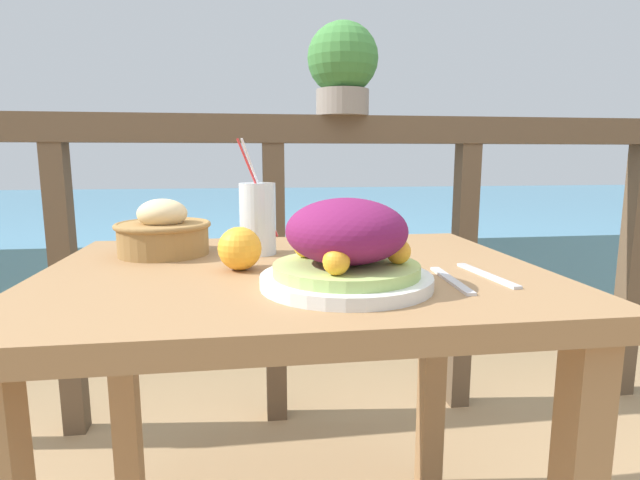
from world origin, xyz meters
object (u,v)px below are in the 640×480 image
at_px(salad_plate, 346,249).
at_px(bread_basket, 163,232).
at_px(potted_plant, 343,66).
at_px(drink_glass, 258,218).

relative_size(salad_plate, bread_basket, 1.39).
xyz_separation_m(bread_basket, potted_plant, (0.50, 0.60, 0.45)).
distance_m(drink_glass, bread_basket, 0.20).
bearing_deg(bread_basket, drink_glass, -6.70).
distance_m(drink_glass, potted_plant, 0.81).
height_order(drink_glass, potted_plant, potted_plant).
xyz_separation_m(salad_plate, bread_basket, (-0.33, 0.32, -0.01)).
distance_m(salad_plate, potted_plant, 1.03).
bearing_deg(salad_plate, potted_plant, 79.96).
bearing_deg(bread_basket, potted_plant, 50.16).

